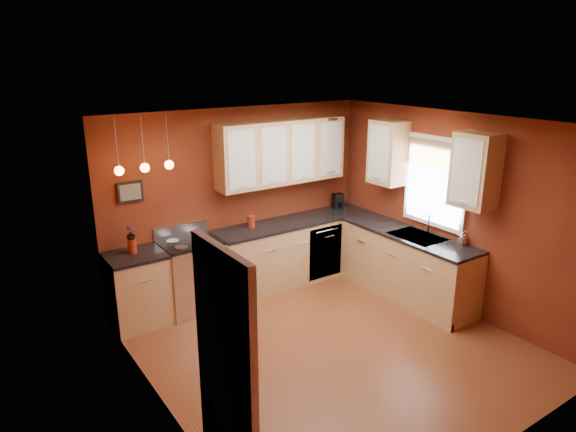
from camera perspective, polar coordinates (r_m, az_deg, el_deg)
floor at (r=6.23m, az=4.77°, el=-14.21°), size 4.20×4.20×0.00m
ceiling at (r=5.35m, az=5.48°, el=10.25°), size 4.00×4.20×0.02m
wall_back at (r=7.32m, az=-5.36°, el=1.80°), size 4.00×0.02×2.60m
wall_front at (r=4.39m, az=23.01°, el=-10.59°), size 4.00×0.02×2.60m
wall_left at (r=4.74m, az=-14.17°, el=-7.60°), size 0.02×4.20×2.60m
wall_right at (r=7.04m, az=17.81°, el=0.40°), size 0.02×4.20×2.60m
base_cabinets_back_left at (r=6.74m, az=-16.31°, el=-7.96°), size 0.70×0.60×0.90m
base_cabinets_back_right at (r=7.71m, az=0.66°, el=-3.95°), size 2.54×0.60×0.90m
base_cabinets_right at (r=7.37m, az=13.01°, el=-5.46°), size 0.60×2.10×0.90m
counter_back_left at (r=6.56m, az=-16.65°, el=-4.24°), size 0.70×0.62×0.04m
counter_back_right at (r=7.55m, az=0.68°, el=-0.63°), size 2.54×0.62×0.04m
counter_right at (r=7.21m, az=13.26°, el=-2.01°), size 0.62×2.10×0.04m
gas_range at (r=6.96m, az=-10.61°, el=-6.44°), size 0.76×0.64×1.11m
dishwasher_front at (r=7.70m, az=4.17°, el=-4.03°), size 0.60×0.02×0.80m
sink at (r=7.12m, az=14.15°, el=-2.37°), size 0.50×0.70×0.33m
window at (r=7.11m, az=16.08°, el=3.95°), size 0.06×1.02×1.22m
door_left_wall at (r=3.91m, az=-6.87°, el=-17.53°), size 0.12×0.82×2.05m
upper_cabinets_back at (r=7.33m, az=-0.70°, el=7.12°), size 2.00×0.35×0.90m
upper_cabinets_right at (r=6.95m, az=15.30°, el=5.94°), size 0.35×1.95×0.90m
wall_picture at (r=6.63m, az=-17.14°, el=2.57°), size 0.32×0.03×0.26m
pendant_lights at (r=6.27m, az=-15.63°, el=5.26°), size 0.71×0.11×0.66m
red_canister at (r=7.23m, az=-4.12°, el=-0.62°), size 0.11×0.11×0.17m
red_vase at (r=6.58m, az=-16.95°, el=-3.21°), size 0.11×0.11×0.17m
flowers at (r=6.53m, az=-17.07°, el=-1.88°), size 0.11×0.11×0.19m
coffee_maker at (r=8.19m, az=5.59°, el=1.65°), size 0.18×0.18×0.23m
soap_pump at (r=6.91m, az=18.79°, el=-2.29°), size 0.09×0.09×0.20m
dish_towel at (r=6.69m, az=-8.96°, el=-6.99°), size 0.22×0.02×0.30m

